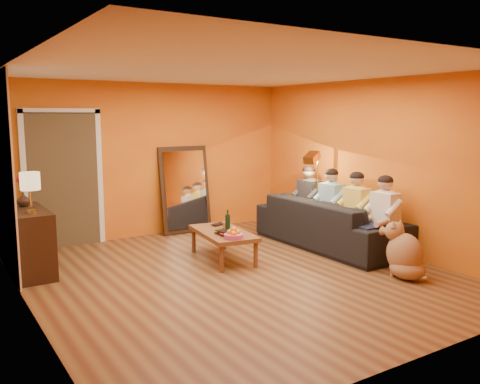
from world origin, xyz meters
TOP-DOWN VIEW (x-y plane):
  - room_shell at (0.00, 0.37)m, footprint 5.00×5.50m
  - white_accent at (-2.48, 1.75)m, footprint 0.02×1.90m
  - doorway_recess at (-1.50, 2.83)m, footprint 1.06×0.30m
  - door_jamb_left at (-2.07, 2.71)m, footprint 0.08×0.06m
  - door_jamb_right at (-0.93, 2.71)m, footprint 0.08×0.06m
  - door_header at (-1.50, 2.71)m, footprint 1.22×0.06m
  - mirror_frame at (0.55, 2.63)m, footprint 0.92×0.27m
  - mirror_glass at (0.55, 2.59)m, footprint 0.78×0.21m
  - sideboard at (-2.24, 1.55)m, footprint 0.44×1.18m
  - table_lamp at (-2.24, 1.25)m, footprint 0.24×0.24m
  - sofa at (2.00, 0.48)m, footprint 2.59×1.01m
  - coffee_table at (0.20, 0.72)m, footprint 0.78×1.29m
  - floor_lamp at (2.10, 0.90)m, footprint 0.37×0.34m
  - dog at (1.73, -1.22)m, footprint 0.57×0.72m
  - person_far_left at (2.13, -0.52)m, footprint 0.70×0.44m
  - person_mid_left at (2.13, 0.03)m, footprint 0.70×0.44m
  - person_mid_right at (2.13, 0.58)m, footprint 0.70×0.44m
  - person_far_right at (2.13, 1.13)m, footprint 0.70×0.44m
  - fruit_bowl at (0.10, 0.27)m, footprint 0.26×0.26m
  - wine_bottle at (0.25, 0.67)m, footprint 0.07×0.07m
  - tumbler at (0.32, 0.84)m, footprint 0.12×0.12m
  - laptop at (0.38, 1.07)m, footprint 0.35×0.29m
  - book_lower at (0.02, 0.52)m, footprint 0.20×0.26m
  - book_mid at (0.03, 0.53)m, footprint 0.24×0.28m
  - book_upper at (0.02, 0.51)m, footprint 0.18×0.22m
  - vase at (-2.24, 1.80)m, footprint 0.18×0.18m
  - flowers at (-2.24, 1.80)m, footprint 0.17×0.17m

SIDE VIEW (x-z plane):
  - coffee_table at x=0.20m, z-range 0.00..0.42m
  - dog at x=1.73m, z-range 0.00..0.74m
  - sofa at x=2.00m, z-range 0.00..0.76m
  - sideboard at x=-2.24m, z-range 0.00..0.85m
  - laptop at x=0.38m, z-range 0.42..0.44m
  - book_lower at x=0.02m, z-range 0.42..0.44m
  - book_mid at x=0.03m, z-range 0.44..0.46m
  - tumbler at x=0.32m, z-range 0.42..0.52m
  - book_upper at x=0.02m, z-range 0.46..0.48m
  - fruit_bowl at x=0.10m, z-range 0.42..0.58m
  - wine_bottle at x=0.25m, z-range 0.42..0.73m
  - person_far_left at x=2.13m, z-range 0.00..1.22m
  - person_mid_left at x=2.13m, z-range 0.00..1.22m
  - person_mid_right at x=2.13m, z-range 0.00..1.22m
  - person_far_right at x=2.13m, z-range 0.00..1.22m
  - floor_lamp at x=2.10m, z-range 0.00..1.44m
  - mirror_frame at x=0.55m, z-range 0.00..1.52m
  - mirror_glass at x=0.55m, z-range 0.09..1.43m
  - vase at x=-2.24m, z-range 0.85..1.03m
  - doorway_recess at x=-1.50m, z-range 0.00..2.10m
  - door_jamb_left at x=-2.07m, z-range -0.05..2.15m
  - door_jamb_right at x=-0.93m, z-range -0.05..2.15m
  - table_lamp at x=-2.24m, z-range 0.85..1.36m
  - flowers at x=-2.24m, z-range 0.97..1.42m
  - room_shell at x=0.00m, z-range 0.00..2.60m
  - white_accent at x=-2.48m, z-range 0.01..2.59m
  - door_header at x=-1.50m, z-range 2.08..2.16m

